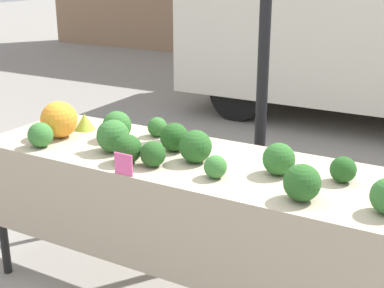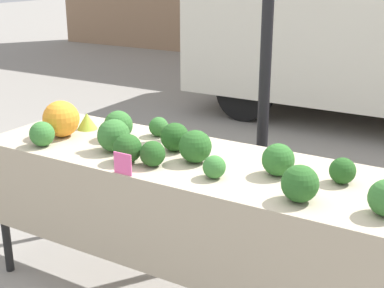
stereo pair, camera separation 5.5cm
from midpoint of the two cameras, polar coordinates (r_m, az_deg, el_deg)
The scene contains 17 objects.
tent_pole at distance 3.28m, azimuth 8.21°, elevation 5.92°, with size 0.07×0.07×2.21m.
market_table at distance 2.75m, azimuth -0.12°, elevation -4.10°, with size 2.40×0.73×0.86m.
orange_cauliflower at distance 3.18m, azimuth -13.31°, elevation 2.63°, with size 0.21×0.21×0.21m.
romanesco_head at distance 3.30m, azimuth -10.67°, elevation 2.42°, with size 0.12×0.12×0.10m.
broccoli_head_0 at distance 2.30m, azimuth 12.11°, elevation -4.15°, with size 0.16×0.16×0.16m.
broccoli_head_1 at distance 3.04m, azimuth -15.21°, elevation 1.05°, with size 0.14×0.14×0.14m.
broccoli_head_2 at distance 3.11m, azimuth -3.08°, elevation 1.86°, with size 0.11×0.11×0.11m.
broccoli_head_3 at distance 2.86m, azimuth -1.30°, elevation 0.76°, with size 0.15×0.15×0.15m.
broccoli_head_4 at distance 3.08m, azimuth -7.35°, elevation 2.02°, with size 0.17×0.17×0.17m.
broccoli_head_5 at distance 2.56m, azimuth 9.78°, elevation -1.67°, with size 0.16×0.16×0.16m.
broccoli_head_6 at distance 2.69m, azimuth 0.94°, elevation -0.26°, with size 0.17×0.17×0.17m.
broccoli_head_7 at distance 2.51m, azimuth 3.01°, elevation -2.46°, with size 0.11×0.11×0.11m.
broccoli_head_8 at distance 2.65m, azimuth -3.64°, elevation -1.04°, with size 0.13×0.13×0.13m.
broccoli_head_9 at distance 2.88m, azimuth -7.81°, elevation 0.92°, with size 0.18×0.18×0.18m.
broccoli_head_10 at distance 2.54m, azimuth 16.36°, elevation -2.75°, with size 0.12×0.12×0.12m.
broccoli_head_11 at distance 2.71m, azimuth -6.32°, elevation -0.47°, with size 0.15×0.15×0.15m.
price_sign at distance 2.56m, azimuth -6.79°, elevation -2.10°, with size 0.10×0.01×0.11m.
Camera 2 is at (1.32, -2.23, 1.82)m, focal length 50.00 mm.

